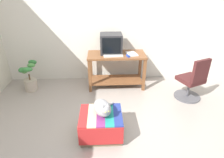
{
  "coord_description": "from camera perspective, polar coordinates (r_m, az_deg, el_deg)",
  "views": [
    {
      "loc": [
        -0.12,
        -2.26,
        2.15
      ],
      "look_at": [
        0.03,
        0.85,
        0.55
      ],
      "focal_mm": 30.74,
      "sensor_mm": 36.0,
      "label": 1
    }
  ],
  "objects": [
    {
      "name": "ground_plane",
      "position": [
        3.12,
        0.23,
        -16.34
      ],
      "size": [
        14.0,
        14.0,
        0.0
      ],
      "primitive_type": "plane",
      "color": "#9E9389"
    },
    {
      "name": "back_wall",
      "position": [
        4.39,
        -1.17,
        16.05
      ],
      "size": [
        8.0,
        0.1,
        2.6
      ],
      "primitive_type": "cube",
      "color": "silver",
      "rests_on": "ground_plane"
    },
    {
      "name": "desk",
      "position": [
        4.2,
        1.32,
        4.26
      ],
      "size": [
        1.23,
        0.57,
        0.76
      ],
      "rotation": [
        0.0,
        0.0,
        0.0
      ],
      "color": "brown",
      "rests_on": "ground_plane"
    },
    {
      "name": "tv_monitor",
      "position": [
        4.12,
        -0.28,
        10.46
      ],
      "size": [
        0.46,
        0.4,
        0.41
      ],
      "rotation": [
        0.0,
        0.0,
        0.0
      ],
      "color": "#28282B",
      "rests_on": "desk"
    },
    {
      "name": "keyboard",
      "position": [
        3.98,
        0.37,
        6.98
      ],
      "size": [
        0.41,
        0.17,
        0.02
      ],
      "primitive_type": "cube",
      "rotation": [
        0.0,
        0.0,
        0.06
      ],
      "color": "beige",
      "rests_on": "desk"
    },
    {
      "name": "book",
      "position": [
        4.1,
        5.89,
        7.45
      ],
      "size": [
        0.25,
        0.32,
        0.02
      ],
      "primitive_type": "cube",
      "rotation": [
        0.0,
        0.0,
        0.24
      ],
      "color": "white",
      "rests_on": "desk"
    },
    {
      "name": "ottoman_with_blanket",
      "position": [
        3.01,
        -3.27,
        -13.4
      ],
      "size": [
        0.63,
        0.57,
        0.39
      ],
      "color": "#7A664C",
      "rests_on": "ground_plane"
    },
    {
      "name": "cat",
      "position": [
        2.84,
        -2.78,
        -8.55
      ],
      "size": [
        0.36,
        0.47,
        0.27
      ],
      "rotation": [
        0.0,
        0.0,
        0.34
      ],
      "color": "gray",
      "rests_on": "ottoman_with_blanket"
    },
    {
      "name": "potted_plant",
      "position": [
        4.48,
        -23.29,
        0.09
      ],
      "size": [
        0.36,
        0.39,
        0.65
      ],
      "color": "#B7A893",
      "rests_on": "ground_plane"
    },
    {
      "name": "office_chair",
      "position": [
        4.08,
        22.78,
        -0.73
      ],
      "size": [
        0.55,
        0.55,
        0.89
      ],
      "rotation": [
        0.0,
        0.0,
        3.54
      ],
      "color": "#4C4C51",
      "rests_on": "ground_plane"
    },
    {
      "name": "stapler",
      "position": [
        3.96,
        4.79,
        6.89
      ],
      "size": [
        0.07,
        0.12,
        0.04
      ],
      "primitive_type": "cube",
      "rotation": [
        0.0,
        0.0,
        0.33
      ],
      "color": "#2342B7",
      "rests_on": "desk"
    }
  ]
}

